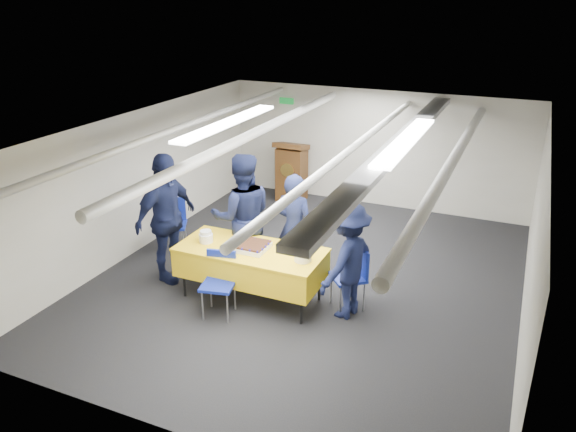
# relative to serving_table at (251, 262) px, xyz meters

# --- Properties ---
(ground) EXTENTS (7.00, 7.00, 0.00)m
(ground) POSITION_rel_serving_table_xyz_m (0.53, 0.87, -0.56)
(ground) COLOR black
(ground) RESTS_ON ground
(room_shell) EXTENTS (6.00, 7.00, 2.30)m
(room_shell) POSITION_rel_serving_table_xyz_m (0.62, 1.27, 1.25)
(room_shell) COLOR beige
(room_shell) RESTS_ON ground
(serving_table) EXTENTS (2.03, 0.91, 0.77)m
(serving_table) POSITION_rel_serving_table_xyz_m (0.00, 0.00, 0.00)
(serving_table) COLOR black
(serving_table) RESTS_ON ground
(sheet_cake) EXTENTS (0.54, 0.42, 0.09)m
(sheet_cake) POSITION_rel_serving_table_xyz_m (-0.02, -0.01, 0.26)
(sheet_cake) COLOR white
(sheet_cake) RESTS_ON serving_table
(plate_stack_left) EXTENTS (0.20, 0.20, 0.17)m
(plate_stack_left) POSITION_rel_serving_table_xyz_m (-0.67, -0.05, 0.29)
(plate_stack_left) COLOR white
(plate_stack_left) RESTS_ON serving_table
(plate_stack_right) EXTENTS (0.23, 0.23, 0.16)m
(plate_stack_right) POSITION_rel_serving_table_xyz_m (0.80, -0.05, 0.29)
(plate_stack_right) COLOR white
(plate_stack_right) RESTS_ON serving_table
(podium) EXTENTS (0.62, 0.53, 1.25)m
(podium) POSITION_rel_serving_table_xyz_m (-1.07, 3.91, 0.05)
(podium) COLOR brown
(podium) RESTS_ON ground
(chair_near) EXTENTS (0.50, 0.50, 0.87)m
(chair_near) POSITION_rel_serving_table_xyz_m (-0.21, -0.49, -0.03)
(chair_near) COLOR gray
(chair_near) RESTS_ON ground
(chair_right) EXTENTS (0.59, 0.59, 0.87)m
(chair_right) POSITION_rel_serving_table_xyz_m (1.37, 0.38, -0.03)
(chair_right) COLOR gray
(chair_right) RESTS_ON ground
(chair_left) EXTENTS (0.56, 0.56, 0.87)m
(chair_left) POSITION_rel_serving_table_xyz_m (-1.94, 0.96, -0.03)
(chair_left) COLOR gray
(chair_left) RESTS_ON ground
(sailor_a) EXTENTS (0.62, 0.42, 1.67)m
(sailor_a) POSITION_rel_serving_table_xyz_m (0.33, 0.75, 0.27)
(sailor_a) COLOR black
(sailor_a) RESTS_ON ground
(sailor_b) EXTENTS (1.18, 1.12, 1.92)m
(sailor_b) POSITION_rel_serving_table_xyz_m (-0.42, 0.57, 0.40)
(sailor_b) COLOR black
(sailor_b) RESTS_ON ground
(sailor_c) EXTENTS (0.65, 1.20, 1.95)m
(sailor_c) POSITION_rel_serving_table_xyz_m (-1.40, 0.05, 0.41)
(sailor_c) COLOR black
(sailor_c) RESTS_ON ground
(sailor_d) EXTENTS (0.84, 1.15, 1.59)m
(sailor_d) POSITION_rel_serving_table_xyz_m (1.34, 0.13, 0.24)
(sailor_d) COLOR black
(sailor_d) RESTS_ON ground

